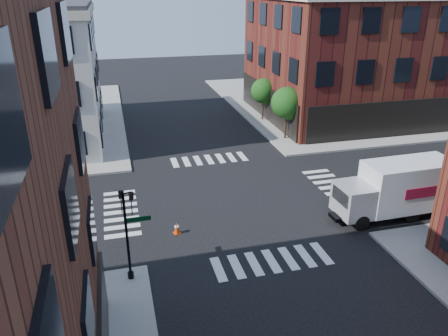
% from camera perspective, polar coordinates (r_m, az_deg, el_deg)
% --- Properties ---
extents(ground, '(120.00, 120.00, 0.00)m').
position_cam_1_polar(ground, '(27.86, 1.22, -4.06)').
color(ground, black).
rests_on(ground, ground).
extents(sidewalk_ne, '(30.00, 30.00, 0.15)m').
position_cam_1_polar(sidewalk_ne, '(54.27, 16.96, 8.52)').
color(sidewalk_ne, gray).
rests_on(sidewalk_ne, ground).
extents(building_ne, '(25.00, 16.00, 12.00)m').
position_cam_1_polar(building_ne, '(48.79, 20.28, 13.72)').
color(building_ne, '#401010').
rests_on(building_ne, ground).
extents(tree_near, '(2.69, 2.69, 4.49)m').
position_cam_1_polar(tree_near, '(37.98, 8.28, 8.22)').
color(tree_near, black).
rests_on(tree_near, ground).
extents(tree_far, '(2.43, 2.43, 4.07)m').
position_cam_1_polar(tree_far, '(43.48, 5.23, 9.83)').
color(tree_far, black).
rests_on(tree_far, ground).
extents(signal_pole, '(1.29, 1.24, 4.60)m').
position_cam_1_polar(signal_pole, '(19.79, -12.48, -7.28)').
color(signal_pole, black).
rests_on(signal_pole, ground).
extents(box_truck, '(7.38, 2.40, 3.31)m').
position_cam_1_polar(box_truck, '(27.15, 21.74, -2.53)').
color(box_truck, silver).
rests_on(box_truck, ground).
extents(traffic_cone, '(0.44, 0.44, 0.65)m').
position_cam_1_polar(traffic_cone, '(24.19, -6.19, -7.83)').
color(traffic_cone, red).
rests_on(traffic_cone, ground).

